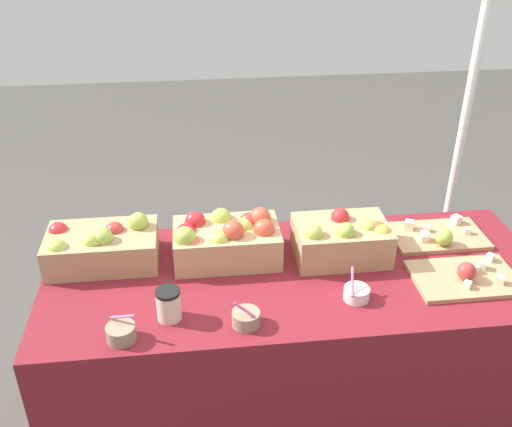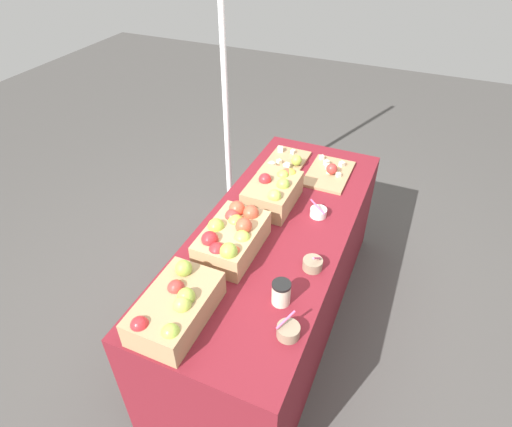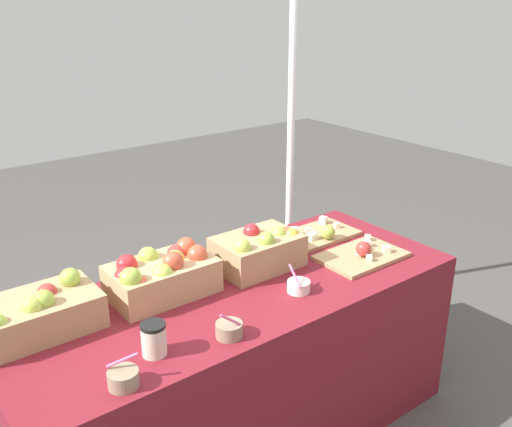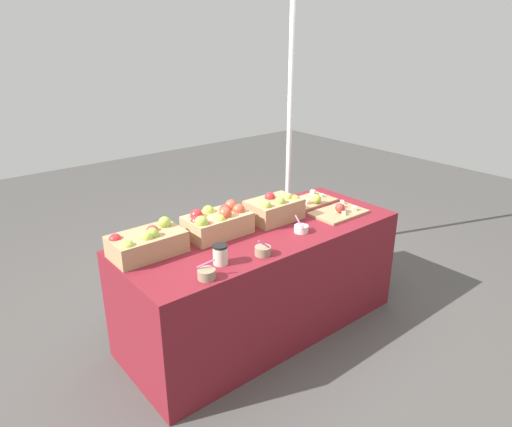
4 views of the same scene
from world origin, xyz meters
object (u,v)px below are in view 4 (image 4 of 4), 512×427
at_px(cutting_board_front, 339,212).
at_px(tent_pole, 289,135).
at_px(coffee_cup, 220,255).
at_px(sample_bowl_near, 301,229).
at_px(apple_crate_left, 147,243).
at_px(sample_bowl_far, 207,274).
at_px(sample_bowl_mid, 263,251).
at_px(apple_crate_middle, 217,222).
at_px(cutting_board_back, 310,201).
at_px(apple_crate_right, 275,208).

relative_size(cutting_board_front, tent_pole, 0.17).
xyz_separation_m(cutting_board_front, coffee_cup, (-1.08, -0.09, 0.04)).
bearing_deg(tent_pole, sample_bowl_near, -129.20).
height_order(cutting_board_front, sample_bowl_near, sample_bowl_near).
height_order(apple_crate_left, sample_bowl_far, apple_crate_left).
bearing_deg(cutting_board_front, coffee_cup, -175.42).
height_order(sample_bowl_near, coffee_cup, coffee_cup).
distance_m(coffee_cup, tent_pole, 1.76).
height_order(sample_bowl_mid, coffee_cup, coffee_cup).
xyz_separation_m(cutting_board_front, tent_pole, (0.34, 0.89, 0.36)).
bearing_deg(apple_crate_middle, coffee_cup, -122.52).
bearing_deg(tent_pole, coffee_cup, -145.58).
xyz_separation_m(apple_crate_left, coffee_cup, (0.26, -0.37, -0.02)).
bearing_deg(cutting_board_back, apple_crate_left, -179.63).
bearing_deg(tent_pole, apple_crate_left, -160.05).
xyz_separation_m(sample_bowl_mid, sample_bowl_far, (-0.40, -0.02, 0.00)).
relative_size(sample_bowl_near, sample_bowl_mid, 1.00).
relative_size(apple_crate_middle, sample_bowl_mid, 3.79).
xyz_separation_m(apple_crate_right, sample_bowl_far, (-0.82, -0.39, -0.05)).
height_order(sample_bowl_mid, tent_pole, tent_pole).
relative_size(cutting_board_front, coffee_cup, 3.39).
bearing_deg(sample_bowl_far, cutting_board_front, 8.11).
xyz_separation_m(cutting_board_front, cutting_board_back, (0.01, 0.29, 0.00)).
distance_m(apple_crate_left, cutting_board_front, 1.37).
bearing_deg(sample_bowl_near, cutting_board_back, 38.35).
bearing_deg(apple_crate_middle, cutting_board_back, 2.46).
xyz_separation_m(sample_bowl_mid, coffee_cup, (-0.25, 0.06, 0.03)).
distance_m(apple_crate_left, cutting_board_back, 1.35).
xyz_separation_m(apple_crate_middle, coffee_cup, (-0.22, -0.34, -0.03)).
bearing_deg(apple_crate_right, tent_pole, 41.83).
bearing_deg(apple_crate_middle, sample_bowl_mid, -84.69).
height_order(apple_crate_right, tent_pole, tent_pole).
xyz_separation_m(cutting_board_front, sample_bowl_near, (-0.43, -0.06, 0.01)).
distance_m(apple_crate_right, coffee_cup, 0.73).
distance_m(apple_crate_left, apple_crate_middle, 0.47).
bearing_deg(tent_pole, sample_bowl_mid, -138.41).
bearing_deg(apple_crate_left, cutting_board_back, 0.37).
bearing_deg(sample_bowl_far, sample_bowl_near, 8.30).
height_order(apple_crate_middle, sample_bowl_far, apple_crate_middle).
bearing_deg(cutting_board_front, sample_bowl_mid, -169.69).
bearing_deg(cutting_board_back, apple_crate_right, -169.72).
distance_m(cutting_board_back, sample_bowl_near, 0.56).
bearing_deg(sample_bowl_near, apple_crate_right, 86.73).
xyz_separation_m(cutting_board_back, sample_bowl_mid, (-0.84, -0.44, 0.01)).
relative_size(apple_crate_left, sample_bowl_mid, 3.91).
bearing_deg(cutting_board_back, apple_crate_middle, -177.54).
xyz_separation_m(apple_crate_left, apple_crate_right, (0.93, -0.07, 0.01)).
distance_m(apple_crate_middle, cutting_board_back, 0.88).
relative_size(sample_bowl_near, tent_pole, 0.05).
xyz_separation_m(apple_crate_left, sample_bowl_mid, (0.51, -0.43, -0.05)).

